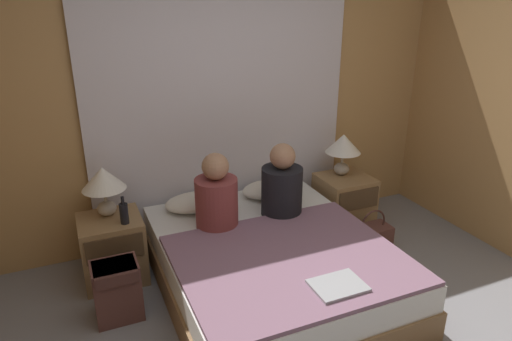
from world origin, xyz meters
TOP-DOWN VIEW (x-y plane):
  - wall_back at (0.00, 2.05)m, footprint 4.30×0.06m
  - curtain_panel at (0.00, 1.99)m, footprint 2.51×0.03m
  - bed at (0.00, 0.98)m, footprint 1.56×1.91m
  - nightstand_left at (-1.06, 1.62)m, footprint 0.47×0.45m
  - nightstand_right at (1.06, 1.62)m, footprint 0.47×0.45m
  - lamp_left at (-1.06, 1.70)m, footprint 0.33×0.33m
  - lamp_right at (1.06, 1.70)m, footprint 0.33×0.33m
  - pillow_left at (-0.34, 1.72)m, footprint 0.54×0.35m
  - pillow_right at (0.34, 1.72)m, footprint 0.54×0.35m
  - blanket_on_bed at (0.00, 0.69)m, footprint 1.50×1.26m
  - person_left_in_bed at (-0.29, 1.35)m, footprint 0.33×0.33m
  - person_right_in_bed at (0.26, 1.35)m, footprint 0.33×0.33m
  - beer_bottle_on_left_stand at (-0.96, 1.51)m, footprint 0.06×0.06m
  - laptop_on_bed at (0.11, 0.28)m, footprint 0.32×0.24m
  - backpack_on_floor at (-1.10, 1.12)m, footprint 0.31×0.27m
  - handbag_on_floor at (1.07, 1.17)m, footprint 0.32×0.20m

SIDE VIEW (x-z plane):
  - handbag_on_floor at x=1.07m, z-range -0.07..0.31m
  - bed at x=0.00m, z-range 0.00..0.42m
  - backpack_on_floor at x=-1.10m, z-range 0.03..0.45m
  - nightstand_left at x=-1.06m, z-range 0.00..0.52m
  - nightstand_right at x=1.06m, z-range 0.00..0.52m
  - blanket_on_bed at x=0.00m, z-range 0.43..0.46m
  - laptop_on_bed at x=0.11m, z-range 0.46..0.47m
  - pillow_left at x=-0.34m, z-range 0.43..0.55m
  - pillow_right at x=0.34m, z-range 0.43..0.55m
  - beer_bottle_on_left_stand at x=-0.96m, z-range 0.50..0.71m
  - person_left_in_bed at x=-0.29m, z-range 0.37..0.97m
  - person_right_in_bed at x=0.26m, z-range 0.37..0.98m
  - lamp_left at x=-1.06m, z-range 0.60..0.99m
  - lamp_right at x=1.06m, z-range 0.60..0.99m
  - curtain_panel at x=0.00m, z-range 0.00..2.36m
  - wall_back at x=0.00m, z-range 0.00..2.50m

